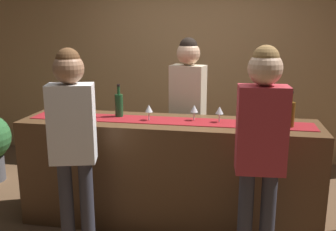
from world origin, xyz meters
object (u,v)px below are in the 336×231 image
object	(u,v)px
wine_glass_far_end	(219,111)
wine_bottle_green	(119,105)
wine_bottle_amber	(290,114)
customer_sipping	(261,138)
bartender	(188,101)
customer_browsing	(72,132)
wine_glass_near_customer	(194,109)
wine_glass_mid_counter	(149,109)

from	to	relation	value
wine_glass_far_end	wine_bottle_green	bearing A→B (deg)	176.87
wine_bottle_amber	wine_glass_far_end	size ratio (longest dim) A/B	2.10
wine_bottle_amber	customer_sipping	world-z (taller)	customer_sipping
bartender	customer_browsing	world-z (taller)	bartender
wine_bottle_green	wine_glass_far_end	world-z (taller)	wine_bottle_green
wine_bottle_green	wine_bottle_amber	bearing A→B (deg)	-3.84
wine_bottle_amber	bartender	distance (m)	1.11
customer_browsing	bartender	bearing A→B (deg)	42.88
customer_sipping	customer_browsing	distance (m)	1.40
wine_bottle_amber	wine_glass_near_customer	xyz separation A→B (m)	(-0.80, 0.08, -0.01)
wine_bottle_green	wine_glass_near_customer	distance (m)	0.69
bartender	wine_glass_mid_counter	bearing A→B (deg)	78.13
wine_bottle_amber	wine_glass_far_end	xyz separation A→B (m)	(-0.58, 0.05, -0.01)
wine_bottle_amber	bartender	world-z (taller)	bartender
wine_bottle_green	customer_browsing	world-z (taller)	customer_browsing
wine_glass_near_customer	wine_glass_far_end	size ratio (longest dim) A/B	1.00
customer_sipping	wine_bottle_amber	bearing A→B (deg)	60.75
wine_glass_far_end	customer_sipping	size ratio (longest dim) A/B	0.09
wine_glass_near_customer	bartender	world-z (taller)	bartender
wine_glass_near_customer	wine_glass_far_end	distance (m)	0.22
wine_glass_near_customer	wine_glass_mid_counter	distance (m)	0.40
wine_bottle_green	wine_glass_near_customer	size ratio (longest dim) A/B	2.10
wine_glass_mid_counter	bartender	world-z (taller)	bartender
wine_bottle_amber	customer_sipping	distance (m)	0.61
wine_bottle_green	wine_glass_near_customer	bearing A→B (deg)	-2.03
customer_browsing	wine_bottle_green	bearing A→B (deg)	61.00
customer_sipping	wine_glass_mid_counter	bearing A→B (deg)	145.05
wine_bottle_green	bartender	bearing A→B (deg)	41.72
wine_bottle_green	wine_glass_mid_counter	distance (m)	0.31
wine_glass_mid_counter	customer_sipping	size ratio (longest dim) A/B	0.09
wine_glass_near_customer	wine_glass_far_end	bearing A→B (deg)	-6.56
wine_glass_near_customer	wine_glass_mid_counter	xyz separation A→B (m)	(-0.39, -0.07, 0.00)
customer_sipping	customer_browsing	xyz separation A→B (m)	(-1.40, -0.00, -0.02)
wine_glass_near_customer	wine_glass_mid_counter	world-z (taller)	same
wine_glass_mid_counter	wine_glass_far_end	bearing A→B (deg)	3.72
bartender	customer_sipping	size ratio (longest dim) A/B	1.01
wine_bottle_green	wine_bottle_amber	size ratio (longest dim) A/B	1.00
bartender	customer_browsing	size ratio (longest dim) A/B	1.03
wine_glass_near_customer	customer_sipping	size ratio (longest dim) A/B	0.09
wine_glass_mid_counter	wine_glass_far_end	distance (m)	0.62
wine_glass_near_customer	wine_bottle_green	bearing A→B (deg)	177.97
wine_bottle_amber	bartender	size ratio (longest dim) A/B	0.18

